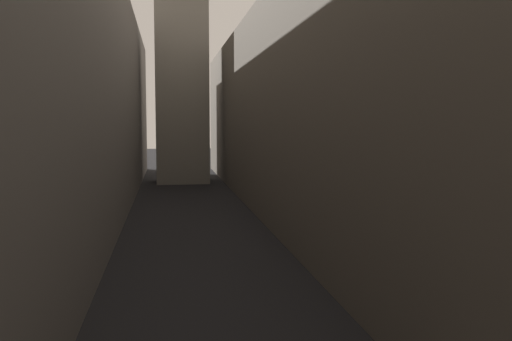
% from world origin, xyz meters
% --- Properties ---
extents(ground_plane, '(264.00, 264.00, 0.00)m').
position_xyz_m(ground_plane, '(0.00, 48.00, 0.00)').
color(ground_plane, black).
extents(building_block_left, '(14.17, 108.00, 20.31)m').
position_xyz_m(building_block_left, '(-12.59, 50.00, 10.15)').
color(building_block_left, slate).
rests_on(building_block_left, ground).
extents(building_block_right, '(12.23, 108.00, 18.30)m').
position_xyz_m(building_block_right, '(11.62, 50.00, 9.15)').
color(building_block_right, '#60594F').
rests_on(building_block_right, ground).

